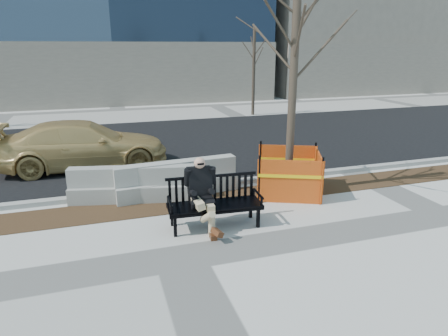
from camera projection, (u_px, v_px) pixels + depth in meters
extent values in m
plane|color=beige|center=(180.00, 257.00, 7.35)|extent=(120.00, 120.00, 0.00)
cube|color=#47301C|center=(158.00, 206.00, 9.71)|extent=(40.00, 1.20, 0.02)
cube|color=black|center=(134.00, 147.00, 15.35)|extent=(60.00, 10.40, 0.01)
cube|color=#9E9B93|center=(153.00, 191.00, 10.56)|extent=(60.00, 0.25, 0.12)
imported|color=tan|center=(86.00, 167.00, 12.79)|extent=(5.21, 2.20, 1.50)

